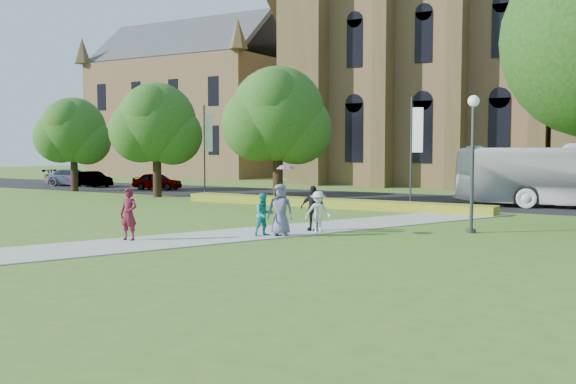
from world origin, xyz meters
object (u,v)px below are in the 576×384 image
Objects in this scene: tour_coach at (574,176)px; streetlamp at (473,147)px; car_1 at (93,179)px; pedestrian_0 at (129,214)px; car_0 at (157,181)px; car_2 at (73,177)px.

streetlamp is at bearing 159.27° from tour_coach.
tour_coach is 3.22× the size of car_1.
tour_coach reaches higher than pedestrian_0.
streetlamp is at bearing -128.94° from car_0.
tour_coach is 2.56× the size of car_2.
car_0 is at bearing 121.79° from pedestrian_0.
car_2 reaches higher than car_0.
tour_coach is 36.44m from car_1.
car_0 is at bearing 154.76° from streetlamp.
tour_coach is 24.34m from pedestrian_0.
tour_coach is at bearing 52.78° from pedestrian_0.
pedestrian_0 reaches higher than car_2.
streetlamp is 0.42× the size of tour_coach.
tour_coach is 6.83× the size of pedestrian_0.
pedestrian_0 is at bearing -139.72° from streetlamp.
car_0 is at bearing 78.84° from tour_coach.
streetlamp is 13.24m from tour_coach.
tour_coach is at bearing -81.32° from car_1.
streetlamp is 1.36× the size of car_1.
pedestrian_0 is (-9.74, -8.25, -2.35)m from streetlamp.
tour_coach is at bearing 80.62° from streetlamp.
car_0 is 0.78× the size of car_2.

